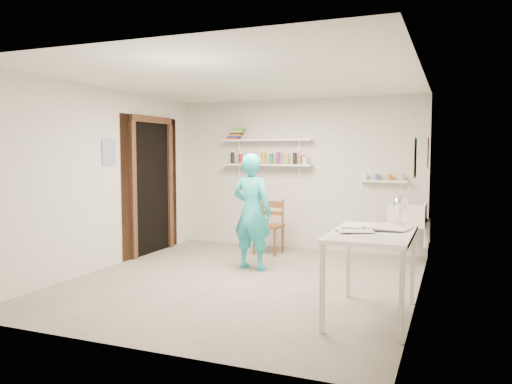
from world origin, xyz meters
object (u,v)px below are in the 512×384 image
at_px(work_table, 371,275).
at_px(desk_lamp, 401,204).
at_px(belfast_sink, 408,214).
at_px(man, 252,212).
at_px(wall_clock, 256,191).
at_px(wooden_chair, 268,226).

bearing_deg(work_table, desk_lamp, 67.58).
bearing_deg(belfast_sink, desk_lamp, -87.36).
distance_m(work_table, desk_lamp, 0.82).
height_order(belfast_sink, man, man).
xyz_separation_m(man, wall_clock, (-0.04, 0.22, 0.26)).
xyz_separation_m(work_table, desk_lamp, (0.20, 0.49, 0.63)).
height_order(man, wall_clock, man).
height_order(man, desk_lamp, man).
height_order(belfast_sink, wooden_chair, wooden_chair).
bearing_deg(wooden_chair, belfast_sink, 4.84).
relative_size(belfast_sink, wall_clock, 2.17).
xyz_separation_m(belfast_sink, man, (-1.89, -1.09, 0.07)).
distance_m(belfast_sink, desk_lamp, 2.03).
xyz_separation_m(belfast_sink, desk_lamp, (0.09, -2.00, 0.34)).
relative_size(man, wall_clock, 5.56).
bearing_deg(wall_clock, belfast_sink, 33.87).
distance_m(man, wooden_chair, 1.09).
bearing_deg(man, desk_lamp, 164.81).
bearing_deg(wall_clock, work_table, -32.22).
bearing_deg(desk_lamp, belfast_sink, 92.64).
height_order(man, wooden_chair, man).
xyz_separation_m(wall_clock, desk_lamp, (2.02, -1.13, 0.01)).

